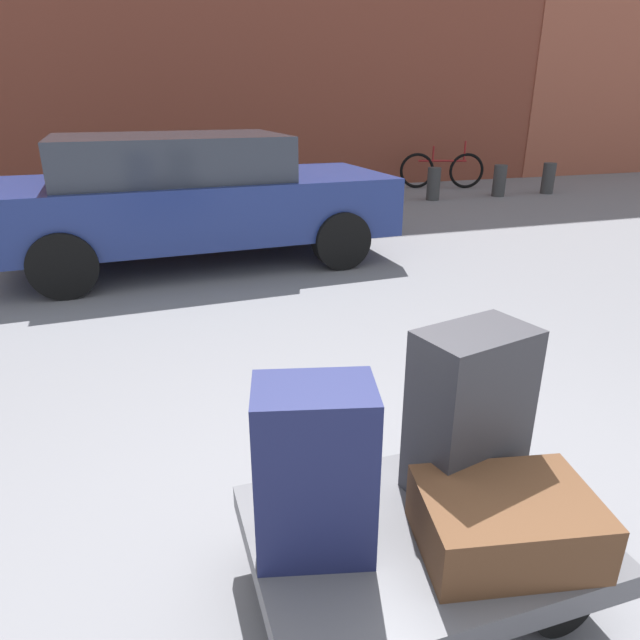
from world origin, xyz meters
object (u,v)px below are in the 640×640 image
at_px(bollard_kerb_mid, 434,184).
at_px(bollard_kerb_far, 499,181).
at_px(bicycle_leaning, 442,170).
at_px(bollard_corner, 548,178).
at_px(luggage_cart, 419,541).
at_px(suitcase_charcoal_front_left, 469,413).
at_px(bollard_kerb_near, 361,187).
at_px(suitcase_navy_front_right, 314,471).
at_px(suitcase_brown_center, 506,522).
at_px(parked_car, 191,196).

bearing_deg(bollard_kerb_mid, bollard_kerb_far, 0.00).
distance_m(bicycle_leaning, bollard_corner, 2.11).
xyz_separation_m(luggage_cart, suitcase_charcoal_front_left, (0.26, 0.16, 0.41)).
relative_size(bicycle_leaning, bollard_corner, 2.84).
relative_size(bicycle_leaning, bollard_kerb_near, 2.84).
xyz_separation_m(suitcase_navy_front_right, bollard_corner, (7.35, 7.99, -0.35)).
distance_m(bollard_kerb_far, bollard_corner, 1.13).
bearing_deg(suitcase_brown_center, bicycle_leaning, 72.73).
xyz_separation_m(parked_car, bicycle_leaning, (5.58, 4.24, -0.39)).
bearing_deg(bollard_kerb_near, suitcase_brown_center, -108.35).
distance_m(luggage_cart, bicycle_leaning, 10.71).
xyz_separation_m(suitcase_brown_center, bollard_kerb_far, (5.61, 8.20, -0.15)).
bearing_deg(suitcase_navy_front_right, bollard_kerb_mid, 72.74).
bearing_deg(bollard_corner, luggage_cart, -130.94).
height_order(bollard_kerb_far, bollard_corner, same).
xyz_separation_m(bollard_kerb_near, bollard_kerb_mid, (1.46, 0.00, 0.00)).
relative_size(suitcase_navy_front_right, bollard_kerb_far, 1.04).
bearing_deg(parked_car, bollard_kerb_near, 42.42).
height_order(suitcase_charcoal_front_left, suitcase_brown_center, suitcase_charcoal_front_left).
bearing_deg(bollard_kerb_far, bollard_corner, 0.00).
xyz_separation_m(parked_car, bollard_kerb_mid, (4.69, 2.95, -0.46)).
height_order(bicycle_leaning, bollard_kerb_mid, bicycle_leaning).
xyz_separation_m(bollard_kerb_mid, bollard_kerb_far, (1.43, 0.00, 0.00)).
relative_size(parked_car, bicycle_leaning, 2.60).
relative_size(bollard_kerb_far, bollard_corner, 1.00).
height_order(parked_car, bicycle_leaning, parked_car).
bearing_deg(suitcase_charcoal_front_left, luggage_cart, -162.03).
relative_size(suitcase_charcoal_front_left, bollard_kerb_mid, 1.13).
bearing_deg(luggage_cart, suitcase_navy_front_right, 175.57).
distance_m(luggage_cart, bollard_kerb_far, 9.92).
bearing_deg(luggage_cart, bollard_kerb_mid, 61.25).
distance_m(suitcase_charcoal_front_left, bollard_kerb_mid, 8.90).
height_order(luggage_cart, bollard_kerb_mid, bollard_kerb_mid).
bearing_deg(suitcase_navy_front_right, luggage_cart, 9.26).
distance_m(bollard_kerb_mid, bollard_kerb_far, 1.43).
distance_m(suitcase_navy_front_right, bollard_kerb_mid, 9.33).
bearing_deg(bollard_kerb_near, bicycle_leaning, 28.81).
xyz_separation_m(bollard_kerb_near, bollard_kerb_far, (2.89, 0.00, 0.00)).
xyz_separation_m(suitcase_navy_front_right, bicycle_leaning, (5.68, 9.28, -0.28)).
height_order(suitcase_brown_center, bicycle_leaning, bicycle_leaning).
distance_m(bollard_kerb_near, bollard_kerb_mid, 1.46).
height_order(bollard_kerb_near, bollard_kerb_mid, same).
distance_m(suitcase_charcoal_front_left, parked_car, 4.95).
height_order(suitcase_brown_center, bollard_corner, bollard_corner).
bearing_deg(parked_car, suitcase_charcoal_front_left, -83.65).
bearing_deg(bollard_kerb_mid, suitcase_navy_front_right, -120.96).
distance_m(suitcase_navy_front_right, bollard_kerb_far, 10.13).
height_order(bicycle_leaning, bollard_kerb_near, bicycle_leaning).
bearing_deg(suitcase_navy_front_right, parked_car, 102.49).
distance_m(parked_car, bicycle_leaning, 7.02).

